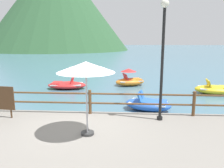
# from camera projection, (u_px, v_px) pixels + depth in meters

# --- Properties ---
(ground_plane) EXTENTS (200.00, 200.00, 0.00)m
(ground_plane) POSITION_uv_depth(u_px,v_px,m) (120.00, 56.00, 46.30)
(ground_plane) COLOR #477084
(dock_railing) EXTENTS (23.92, 0.12, 0.95)m
(dock_railing) POSITION_uv_depth(u_px,v_px,m) (90.00, 99.00, 8.50)
(dock_railing) COLOR brown
(dock_railing) RESTS_ON promenade_dock
(lamp_post) EXTENTS (0.28, 0.28, 4.15)m
(lamp_post) POSITION_uv_depth(u_px,v_px,m) (163.00, 50.00, 7.46)
(lamp_post) COLOR black
(lamp_post) RESTS_ON promenade_dock
(sign_board) EXTENTS (1.18, 0.16, 1.19)m
(sign_board) POSITION_uv_depth(u_px,v_px,m) (0.00, 98.00, 8.06)
(sign_board) COLOR beige
(sign_board) RESTS_ON promenade_dock
(beach_umbrella) EXTENTS (1.70, 1.70, 2.24)m
(beach_umbrella) POSITION_uv_depth(u_px,v_px,m) (86.00, 68.00, 6.31)
(beach_umbrella) COLOR #B2B2B7
(beach_umbrella) RESTS_ON promenade_dock
(pedal_boat_0) EXTENTS (2.64, 1.51, 0.82)m
(pedal_boat_0) POSITION_uv_depth(u_px,v_px,m) (67.00, 85.00, 14.81)
(pedal_boat_0) COLOR red
(pedal_boat_0) RESTS_ON ground
(pedal_boat_1) EXTENTS (2.40, 1.75, 0.87)m
(pedal_boat_1) POSITION_uv_depth(u_px,v_px,m) (148.00, 104.00, 10.25)
(pedal_boat_1) COLOR blue
(pedal_boat_1) RESTS_ON ground
(pedal_boat_2) EXTENTS (2.43, 1.66, 0.86)m
(pedal_boat_2) POSITION_uv_depth(u_px,v_px,m) (214.00, 89.00, 13.38)
(pedal_boat_2) COLOR yellow
(pedal_boat_2) RESTS_ON ground
(pedal_boat_4) EXTENTS (2.38, 1.78, 1.24)m
(pedal_boat_4) POSITION_uv_depth(u_px,v_px,m) (130.00, 80.00, 15.80)
(pedal_boat_4) COLOR orange
(pedal_boat_4) RESTS_ON ground
(cliff_headland) EXTENTS (46.26, 46.26, 30.35)m
(cliff_headland) POSITION_uv_depth(u_px,v_px,m) (62.00, 6.00, 71.15)
(cliff_headland) COLOR #2D5633
(cliff_headland) RESTS_ON ground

